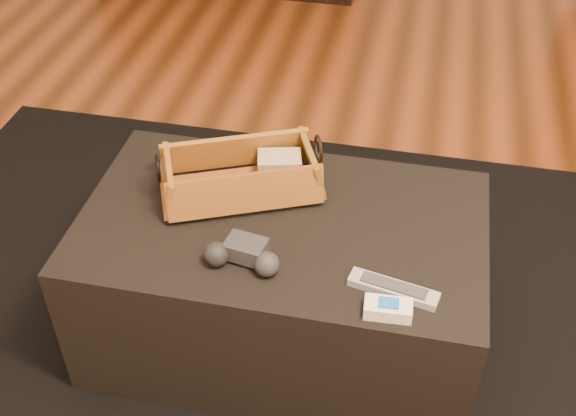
% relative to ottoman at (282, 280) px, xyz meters
% --- Properties ---
extents(floor, '(5.00, 5.50, 0.01)m').
position_rel_ottoman_xyz_m(floor, '(0.09, -0.09, -0.23)').
color(floor, brown).
rests_on(floor, ground).
extents(area_rug, '(2.60, 2.00, 0.01)m').
position_rel_ottoman_xyz_m(area_rug, '(0.00, -0.05, -0.22)').
color(area_rug, black).
rests_on(area_rug, floor).
extents(ottoman, '(1.00, 0.60, 0.42)m').
position_rel_ottoman_xyz_m(ottoman, '(0.00, 0.00, 0.00)').
color(ottoman, black).
rests_on(ottoman, area_rug).
extents(tv_remote, '(0.21, 0.15, 0.02)m').
position_rel_ottoman_xyz_m(tv_remote, '(-0.14, 0.07, 0.24)').
color(tv_remote, black).
rests_on(tv_remote, wicker_basket).
extents(cloth_bundle, '(0.13, 0.10, 0.06)m').
position_rel_ottoman_xyz_m(cloth_bundle, '(-0.04, 0.16, 0.25)').
color(cloth_bundle, '#C6B08A').
rests_on(cloth_bundle, wicker_basket).
extents(wicker_basket, '(0.45, 0.35, 0.14)m').
position_rel_ottoman_xyz_m(wicker_basket, '(-0.13, 0.09, 0.26)').
color(wicker_basket, '#955821').
rests_on(wicker_basket, ottoman).
extents(game_controller, '(0.18, 0.11, 0.06)m').
position_rel_ottoman_xyz_m(game_controller, '(-0.05, -0.17, 0.24)').
color(game_controller, '#272729').
rests_on(game_controller, ottoman).
extents(silver_remote, '(0.21, 0.09, 0.02)m').
position_rel_ottoman_xyz_m(silver_remote, '(0.29, -0.18, 0.22)').
color(silver_remote, '#ADB0B5').
rests_on(silver_remote, ottoman).
extents(cream_gadget, '(0.10, 0.06, 0.04)m').
position_rel_ottoman_xyz_m(cream_gadget, '(0.29, -0.25, 0.23)').
color(cream_gadget, white).
rests_on(cream_gadget, ottoman).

